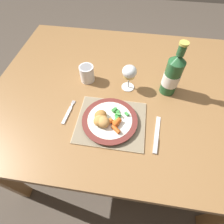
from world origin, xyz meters
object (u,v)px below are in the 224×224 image
object	(u,v)px
fork	(68,113)
table_knife	(156,138)
dining_table	(122,96)
drinking_cup	(87,73)
dinner_plate	(110,120)
wine_glass	(129,72)
bottle	(172,75)

from	to	relation	value
fork	table_knife	distance (m)	0.42
dining_table	drinking_cup	xyz separation A→B (m)	(-0.20, 0.02, 0.12)
table_knife	fork	bearing A→B (deg)	171.03
dinner_plate	fork	world-z (taller)	dinner_plate
dinner_plate	wine_glass	bearing A→B (deg)	75.81
bottle	drinking_cup	xyz separation A→B (m)	(-0.42, 0.02, -0.06)
dinner_plate	drinking_cup	size ratio (longest dim) A/B	2.81
dining_table	dinner_plate	bearing A→B (deg)	-98.43
dining_table	table_knife	size ratio (longest dim) A/B	7.34
dining_table	table_knife	xyz separation A→B (m)	(0.17, -0.28, 0.08)
dinner_plate	fork	distance (m)	0.20
dinner_plate	wine_glass	xyz separation A→B (m)	(0.06, 0.24, 0.08)
dining_table	bottle	size ratio (longest dim) A/B	4.92
wine_glass	bottle	distance (m)	0.20
dining_table	table_knife	world-z (taller)	table_knife
dinner_plate	table_knife	size ratio (longest dim) A/B	1.33
dining_table	bottle	world-z (taller)	bottle
dining_table	table_knife	distance (m)	0.34
table_knife	wine_glass	distance (m)	0.33
table_knife	bottle	bearing A→B (deg)	79.59
dinner_plate	table_knife	world-z (taller)	dinner_plate
fork	drinking_cup	bearing A→B (deg)	80.27
dinner_plate	bottle	distance (m)	0.36
dinner_plate	bottle	bearing A→B (deg)	42.27
dining_table	table_knife	bearing A→B (deg)	-57.84
fork	wine_glass	distance (m)	0.35
dining_table	fork	bearing A→B (deg)	-138.00
dinner_plate	wine_glass	size ratio (longest dim) A/B	1.80
bottle	drinking_cup	distance (m)	0.43
fork	wine_glass	bearing A→B (deg)	39.68
dining_table	dinner_plate	size ratio (longest dim) A/B	5.50
table_knife	bottle	size ratio (longest dim) A/B	0.67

